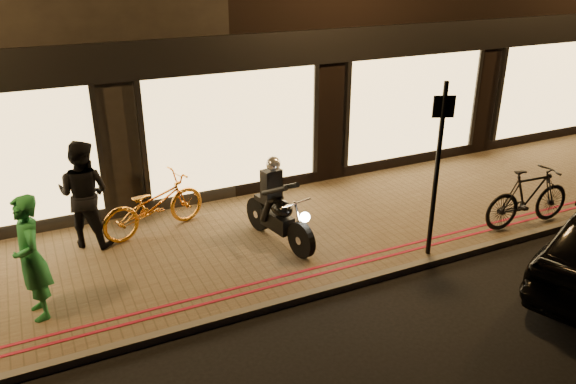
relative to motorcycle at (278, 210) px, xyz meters
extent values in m
plane|color=black|center=(0.03, -1.78, -0.73)|extent=(90.00, 90.00, 0.00)
cube|color=brown|center=(0.03, 0.22, -0.67)|extent=(50.00, 4.00, 0.12)
cube|color=#59544C|center=(0.03, -1.73, -0.67)|extent=(50.00, 0.14, 0.12)
cube|color=maroon|center=(0.03, -1.33, -0.61)|extent=(50.00, 0.06, 0.01)
cube|color=maroon|center=(0.03, -1.13, -0.61)|extent=(50.00, 0.06, 0.01)
cube|color=black|center=(0.03, 2.17, 2.42)|extent=(48.00, 0.12, 0.70)
cube|color=#FFD37F|center=(0.03, 2.16, 0.88)|extent=(3.60, 0.06, 2.38)
cube|color=#FFD37F|center=(4.53, 2.16, 0.88)|extent=(3.60, 0.06, 2.38)
cube|color=#FFD37F|center=(9.03, 2.16, 0.88)|extent=(3.60, 0.06, 2.38)
cylinder|color=black|center=(0.13, -0.68, -0.29)|extent=(0.24, 0.65, 0.64)
cylinder|color=black|center=(-0.12, 0.60, -0.29)|extent=(0.24, 0.65, 0.64)
cylinder|color=silver|center=(0.13, -0.68, -0.29)|extent=(0.16, 0.16, 0.14)
cylinder|color=silver|center=(-0.12, 0.60, -0.29)|extent=(0.16, 0.16, 0.14)
cube|color=black|center=(0.00, 0.01, -0.21)|extent=(0.39, 0.74, 0.30)
ellipsoid|color=black|center=(0.02, -0.12, 0.09)|extent=(0.41, 0.56, 0.29)
cube|color=black|center=(-0.06, 0.30, 0.09)|extent=(0.32, 0.58, 0.09)
cylinder|color=silver|center=(0.10, -0.53, 0.34)|extent=(0.60, 0.15, 0.03)
cylinder|color=silver|center=(0.12, -0.63, 0.01)|extent=(0.11, 0.33, 0.71)
sphere|color=white|center=(0.15, -0.77, 0.17)|extent=(0.20, 0.20, 0.17)
cylinder|color=silver|center=(0.03, 0.47, -0.33)|extent=(0.17, 0.55, 0.07)
cube|color=black|center=(-0.04, 0.18, 0.44)|extent=(0.38, 0.28, 0.55)
sphere|color=silver|center=(-0.02, 0.12, 0.85)|extent=(0.30, 0.30, 0.26)
cylinder|color=black|center=(-0.13, -0.17, 0.47)|extent=(0.28, 0.60, 0.34)
cylinder|color=black|center=(0.18, -0.11, 0.47)|extent=(0.12, 0.60, 0.34)
cylinder|color=black|center=(-0.17, 0.11, -0.01)|extent=(0.23, 0.29, 0.46)
cylinder|color=black|center=(0.11, 0.16, -0.01)|extent=(0.15, 0.28, 0.46)
cylinder|color=black|center=(2.17, -1.53, 0.89)|extent=(0.10, 0.10, 3.00)
cube|color=black|center=(2.17, -1.53, 1.99)|extent=(0.34, 0.16, 0.35)
imported|color=orange|center=(-1.89, 1.37, -0.08)|extent=(2.15, 1.23, 1.07)
imported|color=black|center=(4.54, -1.44, -0.04)|extent=(1.96, 0.68, 1.16)
imported|color=#217C3A|center=(-4.00, -0.55, 0.31)|extent=(0.54, 0.73, 1.84)
imported|color=black|center=(-3.05, 1.39, 0.35)|extent=(1.18, 1.13, 1.93)
camera|label=1|loc=(-3.74, -8.19, 4.17)|focal=35.00mm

